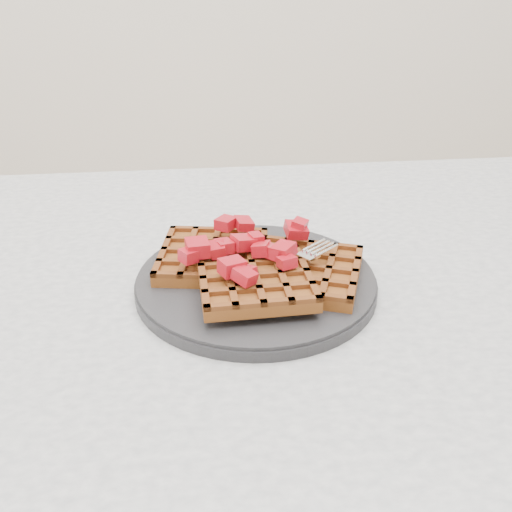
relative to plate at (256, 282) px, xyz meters
name	(u,v)px	position (x,y,z in m)	size (l,w,h in m)	color
table	(383,357)	(0.16, 0.00, -0.12)	(1.20, 0.80, 0.75)	silver
plate	(256,282)	(0.00, 0.00, 0.00)	(0.26, 0.26, 0.02)	black
waffles	(257,268)	(0.00, 0.00, 0.02)	(0.24, 0.20, 0.03)	brown
strawberry_pile	(256,244)	(0.00, 0.00, 0.05)	(0.15, 0.15, 0.02)	#8F000D
fork	(287,282)	(0.03, -0.03, 0.02)	(0.02, 0.18, 0.02)	silver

